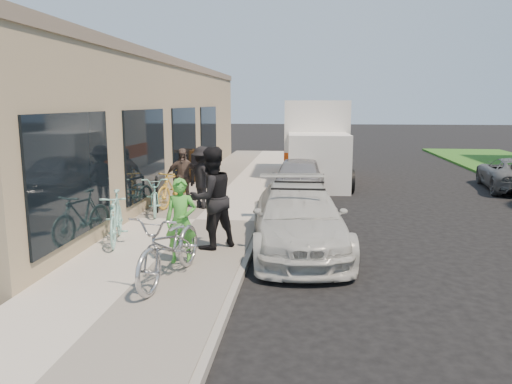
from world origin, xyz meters
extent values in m
plane|color=black|center=(0.00, 0.00, 0.00)|extent=(120.00, 120.00, 0.00)
cube|color=#B2ABA0|center=(-2.00, 3.00, 0.07)|extent=(3.00, 34.00, 0.15)
cube|color=gray|center=(-0.45, 3.00, 0.07)|extent=(0.12, 34.00, 0.13)
cube|color=tan|center=(-5.25, 8.00, 2.00)|extent=(3.50, 20.00, 4.00)
cube|color=#736557|center=(-5.25, 8.00, 4.10)|extent=(3.60, 20.00, 0.25)
cube|color=black|center=(-3.48, 0.00, 1.60)|extent=(0.06, 3.00, 2.20)
cube|color=black|center=(-3.48, 4.00, 1.60)|extent=(0.06, 3.00, 2.20)
cube|color=black|center=(-3.48, 8.00, 1.60)|extent=(0.06, 3.00, 2.20)
cube|color=black|center=(-3.48, 12.00, 1.60)|extent=(0.06, 3.00, 2.20)
cylinder|color=black|center=(-3.11, 3.59, 0.56)|extent=(0.06, 0.06, 0.83)
cylinder|color=black|center=(-3.27, 4.12, 0.56)|extent=(0.06, 0.06, 0.83)
cylinder|color=black|center=(-3.19, 3.85, 0.98)|extent=(0.21, 0.55, 0.06)
cube|color=black|center=(-3.14, 8.49, 0.71)|extent=(0.73, 0.53, 1.11)
cube|color=black|center=(-3.30, 8.86, 0.71)|extent=(0.73, 0.53, 1.11)
cube|color=black|center=(-3.12, 8.45, 0.77)|extent=(0.57, 0.39, 0.80)
imported|color=beige|center=(0.45, 1.29, 0.63)|extent=(2.21, 4.52, 1.27)
cylinder|color=black|center=(0.45, 0.82, 1.29)|extent=(1.00, 0.04, 0.04)
cylinder|color=black|center=(0.45, 1.66, 1.29)|extent=(1.00, 0.04, 0.04)
imported|color=#939297|center=(0.35, 6.40, 0.63)|extent=(1.62, 3.77, 1.27)
cube|color=silver|center=(0.95, 8.14, 0.93)|extent=(2.05, 2.05, 1.86)
cube|color=black|center=(0.95, 8.14, 1.32)|extent=(1.81, 0.14, 0.88)
cube|color=silver|center=(0.82, 11.08, 1.52)|extent=(2.44, 4.21, 2.84)
cube|color=#C33F0B|center=(0.82, 11.08, 0.88)|extent=(2.46, 4.23, 0.54)
cylinder|color=black|center=(-0.01, 7.61, 0.39)|extent=(0.28, 0.79, 0.78)
cylinder|color=black|center=(1.95, 7.69, 0.39)|extent=(0.28, 0.79, 0.78)
cylinder|color=black|center=(-0.06, 8.68, 0.39)|extent=(0.28, 0.79, 0.78)
cylinder|color=black|center=(1.90, 8.77, 0.39)|extent=(0.28, 0.79, 0.78)
cylinder|color=black|center=(-0.22, 12.41, 0.39)|extent=(0.28, 0.79, 0.78)
cylinder|color=black|center=(1.74, 12.49, 0.39)|extent=(0.28, 0.79, 0.78)
imported|color=#B3B3B6|center=(-1.45, -1.07, 0.70)|extent=(1.06, 2.19, 1.10)
imported|color=green|center=(-1.51, -0.19, 0.88)|extent=(0.56, 0.39, 1.47)
imported|color=black|center=(-1.17, 0.75, 1.11)|extent=(1.18, 1.17, 1.92)
imported|color=#93DBD0|center=(-3.10, 0.91, 0.65)|extent=(0.89, 1.75, 1.01)
imported|color=#93DBD0|center=(-3.13, 3.59, 0.62)|extent=(1.08, 1.88, 0.93)
imported|color=gold|center=(-2.90, 4.40, 0.64)|extent=(0.87, 1.70, 0.99)
imported|color=black|center=(-2.09, 4.30, 0.96)|extent=(1.19, 1.10, 1.61)
imported|color=brown|center=(-2.68, 4.51, 0.92)|extent=(0.94, 0.49, 1.54)
camera|label=1|loc=(0.64, -8.27, 2.87)|focal=35.00mm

